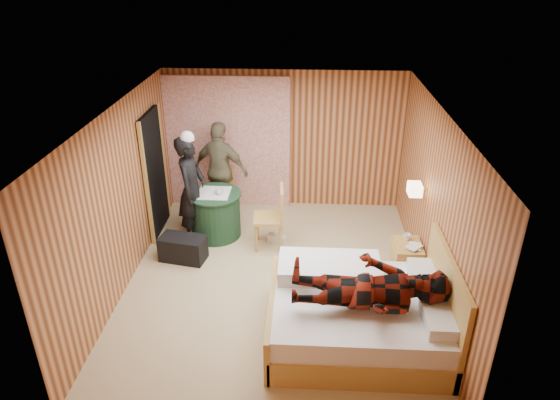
# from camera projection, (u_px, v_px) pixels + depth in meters

# --- Properties ---
(floor) EXTENTS (4.20, 5.00, 0.01)m
(floor) POSITION_uv_depth(u_px,v_px,m) (276.00, 280.00, 7.21)
(floor) COLOR tan
(floor) RESTS_ON ground
(ceiling) EXTENTS (4.20, 5.00, 0.01)m
(ceiling) POSITION_uv_depth(u_px,v_px,m) (275.00, 112.00, 6.10)
(ceiling) COLOR silver
(ceiling) RESTS_ON wall_back
(wall_back) EXTENTS (4.20, 0.02, 2.50)m
(wall_back) POSITION_uv_depth(u_px,v_px,m) (284.00, 140.00, 8.89)
(wall_back) COLOR #CB814E
(wall_back) RESTS_ON floor
(wall_left) EXTENTS (0.02, 5.00, 2.50)m
(wall_left) POSITION_uv_depth(u_px,v_px,m) (121.00, 199.00, 6.76)
(wall_left) COLOR #CB814E
(wall_left) RESTS_ON floor
(wall_right) EXTENTS (0.02, 5.00, 2.50)m
(wall_right) POSITION_uv_depth(u_px,v_px,m) (434.00, 207.00, 6.55)
(wall_right) COLOR #CB814E
(wall_right) RESTS_ON floor
(curtain) EXTENTS (2.20, 0.08, 2.40)m
(curtain) POSITION_uv_depth(u_px,v_px,m) (228.00, 143.00, 8.90)
(curtain) COLOR silver
(curtain) RESTS_ON floor
(doorway) EXTENTS (0.06, 0.90, 2.05)m
(doorway) POSITION_uv_depth(u_px,v_px,m) (155.00, 174.00, 8.11)
(doorway) COLOR black
(doorway) RESTS_ON floor
(wall_lamp) EXTENTS (0.26, 0.24, 0.16)m
(wall_lamp) POSITION_uv_depth(u_px,v_px,m) (415.00, 189.00, 6.94)
(wall_lamp) COLOR gold
(wall_lamp) RESTS_ON wall_right
(bed) EXTENTS (2.17, 1.71, 1.18)m
(bed) POSITION_uv_depth(u_px,v_px,m) (362.00, 314.00, 6.02)
(bed) COLOR tan
(bed) RESTS_ON floor
(nightstand) EXTENTS (0.41, 0.55, 0.53)m
(nightstand) POSITION_uv_depth(u_px,v_px,m) (406.00, 260.00, 7.20)
(nightstand) COLOR tan
(nightstand) RESTS_ON floor
(round_table) EXTENTS (0.88, 0.88, 0.78)m
(round_table) POSITION_uv_depth(u_px,v_px,m) (215.00, 214.00, 8.21)
(round_table) COLOR #1B3B20
(round_table) RESTS_ON floor
(chair_far) EXTENTS (0.44, 0.44, 0.93)m
(chair_far) POSITION_uv_depth(u_px,v_px,m) (221.00, 188.00, 8.77)
(chair_far) COLOR tan
(chair_far) RESTS_ON floor
(chair_near) EXTENTS (0.49, 0.49, 1.03)m
(chair_near) POSITION_uv_depth(u_px,v_px,m) (274.00, 213.00, 7.80)
(chair_near) COLOR tan
(chair_near) RESTS_ON floor
(duffel_bag) EXTENTS (0.74, 0.49, 0.39)m
(duffel_bag) POSITION_uv_depth(u_px,v_px,m) (183.00, 248.00, 7.63)
(duffel_bag) COLOR black
(duffel_bag) RESTS_ON floor
(sneaker_left) EXTENTS (0.32, 0.22, 0.13)m
(sneaker_left) POSITION_uv_depth(u_px,v_px,m) (277.00, 239.00, 8.14)
(sneaker_left) COLOR silver
(sneaker_left) RESTS_ON floor
(sneaker_right) EXTENTS (0.33, 0.20, 0.14)m
(sneaker_right) POSITION_uv_depth(u_px,v_px,m) (284.00, 270.00, 7.33)
(sneaker_right) COLOR silver
(sneaker_right) RESTS_ON floor
(woman_standing) EXTENTS (0.48, 0.69, 1.78)m
(woman_standing) POSITION_uv_depth(u_px,v_px,m) (192.00, 190.00, 7.87)
(woman_standing) COLOR black
(woman_standing) RESTS_ON floor
(man_at_table) EXTENTS (1.09, 0.72, 1.72)m
(man_at_table) POSITION_uv_depth(u_px,v_px,m) (221.00, 170.00, 8.66)
(man_at_table) COLOR #6F674A
(man_at_table) RESTS_ON floor
(man_on_bed) EXTENTS (0.86, 0.67, 1.77)m
(man_on_bed) POSITION_uv_depth(u_px,v_px,m) (371.00, 279.00, 5.51)
(man_on_bed) COLOR #681509
(man_on_bed) RESTS_ON bed
(book_lower) EXTENTS (0.21, 0.25, 0.02)m
(book_lower) POSITION_uv_depth(u_px,v_px,m) (409.00, 246.00, 7.04)
(book_lower) COLOR silver
(book_lower) RESTS_ON nightstand
(book_upper) EXTENTS (0.27, 0.27, 0.02)m
(book_upper) POSITION_uv_depth(u_px,v_px,m) (409.00, 244.00, 7.03)
(book_upper) COLOR silver
(book_upper) RESTS_ON nightstand
(cup_nightstand) EXTENTS (0.11, 0.11, 0.09)m
(cup_nightstand) POSITION_uv_depth(u_px,v_px,m) (407.00, 237.00, 7.18)
(cup_nightstand) COLOR silver
(cup_nightstand) RESTS_ON nightstand
(cup_table) EXTENTS (0.15, 0.15, 0.10)m
(cup_table) POSITION_uv_depth(u_px,v_px,m) (219.00, 191.00, 7.97)
(cup_table) COLOR silver
(cup_table) RESTS_ON round_table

